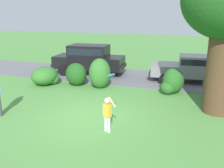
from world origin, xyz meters
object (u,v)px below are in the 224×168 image
(child_thrower, at_px, (107,112))
(frisbee, at_px, (111,75))
(parked_suv, at_px, (89,58))
(parked_sedan, at_px, (190,67))

(child_thrower, bearing_deg, frisbee, 75.81)
(frisbee, bearing_deg, parked_suv, 118.77)
(child_thrower, distance_m, frisbee, 1.23)
(parked_suv, height_order, frisbee, frisbee)
(parked_sedan, relative_size, parked_suv, 0.94)
(parked_suv, distance_m, frisbee, 8.39)
(parked_suv, height_order, child_thrower, parked_suv)
(parked_sedan, height_order, child_thrower, parked_sedan)
(parked_suv, bearing_deg, parked_sedan, 0.73)
(parked_sedan, distance_m, child_thrower, 8.00)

